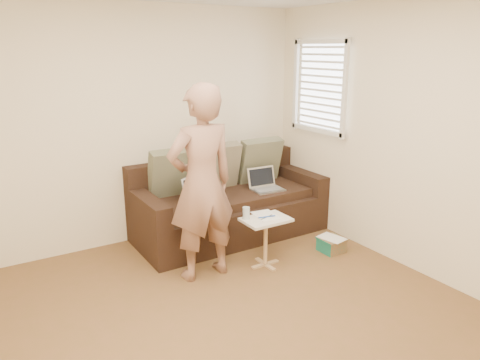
% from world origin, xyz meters
% --- Properties ---
extents(floor, '(4.50, 4.50, 0.00)m').
position_xyz_m(floor, '(0.00, 0.00, 0.00)').
color(floor, brown).
rests_on(floor, ground).
extents(wall_back, '(4.00, 0.00, 4.00)m').
position_xyz_m(wall_back, '(0.00, 2.25, 1.30)').
color(wall_back, '#F3E1BE').
rests_on(wall_back, ground).
extents(wall_right, '(0.00, 4.50, 4.50)m').
position_xyz_m(wall_right, '(2.00, 0.00, 1.30)').
color(wall_right, '#F3E1BE').
rests_on(wall_right, ground).
extents(window_blinds, '(0.12, 0.88, 1.08)m').
position_xyz_m(window_blinds, '(1.95, 1.50, 1.70)').
color(window_blinds, white).
rests_on(window_blinds, wall_right).
extents(sofa, '(2.20, 0.95, 0.85)m').
position_xyz_m(sofa, '(0.90, 1.77, 0.42)').
color(sofa, black).
rests_on(sofa, ground).
extents(pillow_left, '(0.55, 0.29, 0.57)m').
position_xyz_m(pillow_left, '(0.30, 2.01, 0.79)').
color(pillow_left, '#61664B').
rests_on(pillow_left, sofa).
extents(pillow_mid, '(0.55, 0.27, 0.57)m').
position_xyz_m(pillow_mid, '(0.85, 2.00, 0.79)').
color(pillow_mid, '#6F6C4F').
rests_on(pillow_mid, sofa).
extents(pillow_right, '(0.55, 0.28, 0.57)m').
position_xyz_m(pillow_right, '(1.45, 1.99, 0.79)').
color(pillow_right, '#61664B').
rests_on(pillow_right, sofa).
extents(laptop_silver, '(0.37, 0.28, 0.24)m').
position_xyz_m(laptop_silver, '(1.32, 1.62, 0.52)').
color(laptop_silver, '#B7BABC').
rests_on(laptop_silver, sofa).
extents(laptop_white, '(0.45, 0.42, 0.27)m').
position_xyz_m(laptop_white, '(0.52, 1.71, 0.52)').
color(laptop_white, white).
rests_on(laptop_white, sofa).
extents(person, '(0.69, 0.47, 1.85)m').
position_xyz_m(person, '(0.17, 1.05, 0.93)').
color(person, '#925D4F').
rests_on(person, ground).
extents(side_table, '(0.46, 0.32, 0.51)m').
position_xyz_m(side_table, '(0.79, 0.90, 0.25)').
color(side_table, silver).
rests_on(side_table, ground).
extents(drinking_glass, '(0.07, 0.07, 0.12)m').
position_xyz_m(drinking_glass, '(0.62, 1.00, 0.57)').
color(drinking_glass, silver).
rests_on(drinking_glass, side_table).
extents(scissors, '(0.19, 0.12, 0.02)m').
position_xyz_m(scissors, '(0.81, 0.91, 0.52)').
color(scissors, silver).
rests_on(scissors, side_table).
extents(paper_on_table, '(0.25, 0.33, 0.00)m').
position_xyz_m(paper_on_table, '(0.84, 0.97, 0.51)').
color(paper_on_table, white).
rests_on(paper_on_table, side_table).
extents(striped_box, '(0.25, 0.25, 0.16)m').
position_xyz_m(striped_box, '(1.59, 0.79, 0.08)').
color(striped_box, '#C4451D').
rests_on(striped_box, ground).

